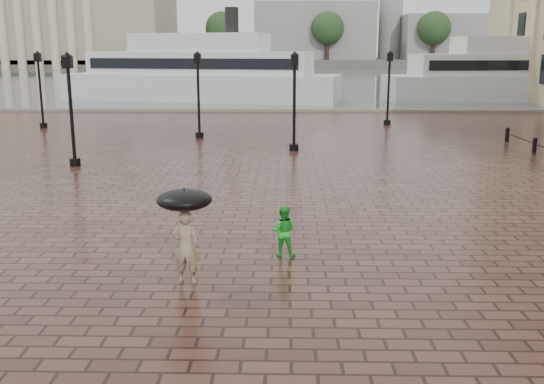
{
  "coord_description": "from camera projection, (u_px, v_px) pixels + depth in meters",
  "views": [
    {
      "loc": [
        2.56,
        -14.15,
        4.66
      ],
      "look_at": [
        2.27,
        -0.42,
        1.4
      ],
      "focal_mm": 40.0,
      "sensor_mm": 36.0,
      "label": 1
    }
  ],
  "objects": [
    {
      "name": "far_trees",
      "position": [
        275.0,
        29.0,
        146.97
      ],
      "size": [
        188.0,
        8.0,
        13.5
      ],
      "color": "#2D2119",
      "rests_on": "ground"
    },
    {
      "name": "museum",
      "position": [
        58.0,
        11.0,
        153.48
      ],
      "size": [
        57.0,
        32.5,
        26.0
      ],
      "color": "gray",
      "rests_on": "ground"
    },
    {
      "name": "distant_skyline",
      "position": [
        460.0,
        30.0,
        157.65
      ],
      "size": [
        102.5,
        22.0,
        33.0
      ],
      "color": "gray",
      "rests_on": "ground"
    },
    {
      "name": "ferry_far",
      "position": [
        518.0,
        75.0,
        55.14
      ],
      "size": [
        24.26,
        7.73,
        7.83
      ],
      "rotation": [
        0.0,
        0.0,
        0.08
      ],
      "color": "silver",
      "rests_on": "ground"
    },
    {
      "name": "adult_pedestrian",
      "position": [
        186.0,
        247.0,
        12.17
      ],
      "size": [
        0.6,
        0.43,
        1.55
      ],
      "primitive_type": "imported",
      "rotation": [
        0.0,
        0.0,
        3.03
      ],
      "color": "gray",
      "rests_on": "ground"
    },
    {
      "name": "child_pedestrian",
      "position": [
        283.0,
        231.0,
        13.81
      ],
      "size": [
        0.63,
        0.52,
        1.19
      ],
      "primitive_type": "imported",
      "rotation": [
        0.0,
        0.0,
        3.03
      ],
      "color": "green",
      "rests_on": "ground"
    },
    {
      "name": "far_shore",
      "position": [
        276.0,
        62.0,
        170.31
      ],
      "size": [
        300.0,
        60.0,
        2.0
      ],
      "primitive_type": "cube",
      "color": "#4C4C47",
      "rests_on": "ground"
    },
    {
      "name": "street_lamps",
      "position": [
        205.0,
        95.0,
        31.51
      ],
      "size": [
        21.44,
        14.44,
        4.4
      ],
      "color": "black",
      "rests_on": "ground"
    },
    {
      "name": "quay_edge",
      "position": [
        251.0,
        111.0,
        46.02
      ],
      "size": [
        80.0,
        0.6,
        0.3
      ],
      "primitive_type": "cube",
      "color": "slate",
      "rests_on": "ground"
    },
    {
      "name": "ferry_near",
      "position": [
        201.0,
        73.0,
        54.93
      ],
      "size": [
        25.66,
        10.9,
        8.19
      ],
      "rotation": [
        0.0,
        0.0,
        -0.2
      ],
      "color": "silver",
      "rests_on": "ground"
    },
    {
      "name": "ground",
      "position": [
        180.0,
        243.0,
        14.89
      ],
      "size": [
        300.0,
        300.0,
        0.0
      ],
      "primitive_type": "plane",
      "color": "#382019",
      "rests_on": "ground"
    },
    {
      "name": "umbrella",
      "position": [
        184.0,
        200.0,
        11.95
      ],
      "size": [
        1.1,
        1.1,
        1.1
      ],
      "color": "black",
      "rests_on": "ground"
    },
    {
      "name": "harbour_water",
      "position": [
        270.0,
        76.0,
        104.39
      ],
      "size": [
        240.0,
        240.0,
        0.0
      ],
      "primitive_type": "plane",
      "color": "#454E53",
      "rests_on": "ground"
    }
  ]
}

